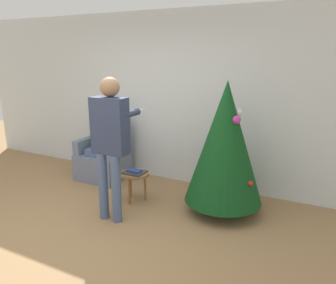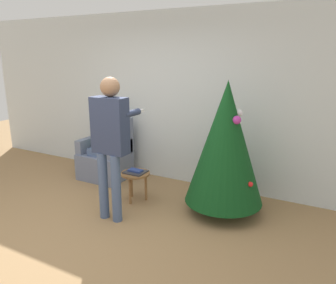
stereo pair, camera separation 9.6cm
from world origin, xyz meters
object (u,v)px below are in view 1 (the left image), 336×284
(christmas_tree, at_px, (225,143))
(side_stool, at_px, (135,177))
(armchair, at_px, (104,157))
(person_seated, at_px, (102,139))
(person_standing, at_px, (110,136))

(christmas_tree, height_order, side_stool, christmas_tree)
(christmas_tree, bearing_deg, armchair, 172.00)
(person_seated, bearing_deg, armchair, 90.00)
(armchair, relative_size, person_seated, 0.82)
(person_seated, xyz_separation_m, person_standing, (0.99, -1.08, 0.40))
(armchair, xyz_separation_m, person_standing, (0.99, -1.11, 0.73))
(person_seated, distance_m, person_standing, 1.52)
(person_standing, bearing_deg, armchair, 131.64)
(armchair, xyz_separation_m, side_stool, (0.96, -0.55, 0.00))
(side_stool, bearing_deg, christmas_tree, 11.37)
(person_standing, bearing_deg, person_seated, 132.41)
(person_seated, height_order, person_standing, person_standing)
(person_standing, height_order, side_stool, person_standing)
(armchair, distance_m, side_stool, 1.11)
(person_seated, height_order, side_stool, person_seated)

